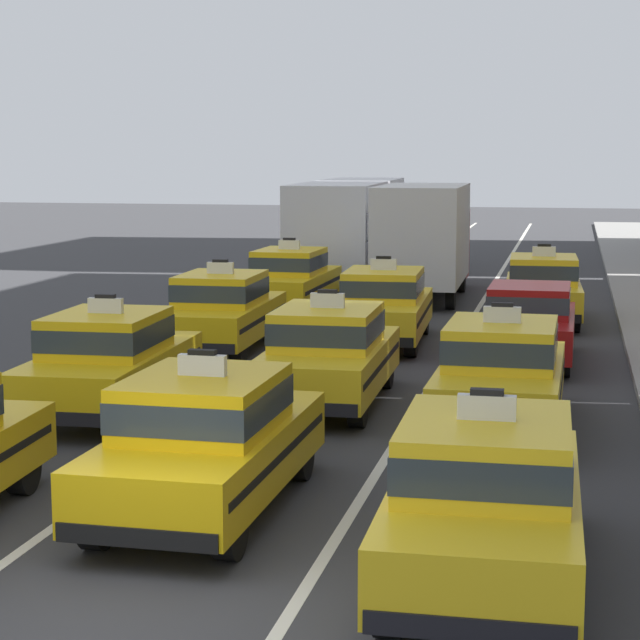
{
  "coord_description": "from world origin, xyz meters",
  "views": [
    {
      "loc": [
        4.04,
        -9.42,
        4.21
      ],
      "look_at": [
        -0.22,
        10.15,
        1.3
      ],
      "focal_mm": 65.29,
      "sensor_mm": 36.0,
      "label": 1
    }
  ],
  "objects": [
    {
      "name": "ground_plane",
      "position": [
        0.0,
        0.0,
        0.0
      ],
      "size": [
        160.0,
        160.0,
        0.0
      ],
      "primitive_type": "plane",
      "color": "#353538"
    },
    {
      "name": "lane_stripe_left_center",
      "position": [
        -1.6,
        20.0,
        0.0
      ],
      "size": [
        0.14,
        80.0,
        0.01
      ],
      "primitive_type": "cube",
      "color": "silver",
      "rests_on": "ground"
    },
    {
      "name": "bus_left_fifth",
      "position": [
        -3.29,
        29.01,
        1.82
      ],
      "size": [
        3.0,
        11.3,
        3.22
      ],
      "color": "black",
      "rests_on": "ground"
    },
    {
      "name": "taxi_left_third",
      "position": [
        -3.2,
        14.04,
        0.88
      ],
      "size": [
        1.94,
        4.61,
        1.96
      ],
      "color": "black",
      "rests_on": "ground"
    },
    {
      "name": "taxi_center_second",
      "position": [
        0.12,
        9.25,
        0.88
      ],
      "size": [
        1.91,
        4.6,
        1.96
      ],
      "color": "black",
      "rests_on": "ground"
    },
    {
      "name": "taxi_right_fourth",
      "position": [
        3.35,
        19.65,
        0.88
      ],
      "size": [
        1.98,
        4.62,
        1.96
      ],
      "color": "black",
      "rests_on": "ground"
    },
    {
      "name": "taxi_right_nearest",
      "position": [
        3.28,
        1.68,
        0.88
      ],
      "size": [
        1.89,
        4.59,
        1.96
      ],
      "color": "black",
      "rests_on": "ground"
    },
    {
      "name": "taxi_center_nearest",
      "position": [
        -0.08,
        3.22,
        0.88
      ],
      "size": [
        1.86,
        4.58,
        1.96
      ],
      "color": "black",
      "rests_on": "ground"
    },
    {
      "name": "lane_stripe_center_right",
      "position": [
        1.6,
        20.0,
        0.0
      ],
      "size": [
        0.14,
        80.0,
        0.01
      ],
      "primitive_type": "cube",
      "color": "silver",
      "rests_on": "ground"
    },
    {
      "name": "taxi_right_second",
      "position": [
        3.04,
        8.17,
        0.88
      ],
      "size": [
        1.86,
        4.58,
        1.96
      ],
      "color": "black",
      "rests_on": "ground"
    },
    {
      "name": "box_truck_center_fourth",
      "position": [
        -0.13,
        23.93,
        1.78
      ],
      "size": [
        2.42,
        7.01,
        3.27
      ],
      "color": "black",
      "rests_on": "ground"
    },
    {
      "name": "taxi_left_second",
      "position": [
        -3.21,
        7.87,
        0.88
      ],
      "size": [
        1.98,
        4.62,
        1.96
      ],
      "color": "black",
      "rests_on": "ground"
    },
    {
      "name": "taxi_left_fourth",
      "position": [
        -3.24,
        20.31,
        0.88
      ],
      "size": [
        1.88,
        4.58,
        1.96
      ],
      "color": "black",
      "rests_on": "ground"
    },
    {
      "name": "sedan_right_third",
      "position": [
        3.24,
        13.95,
        0.85
      ],
      "size": [
        1.79,
        4.31,
        1.58
      ],
      "color": "black",
      "rests_on": "ground"
    },
    {
      "name": "taxi_center_third",
      "position": [
        0.04,
        15.53,
        0.88
      ],
      "size": [
        2.01,
        4.63,
        1.96
      ],
      "color": "black",
      "rests_on": "ground"
    }
  ]
}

